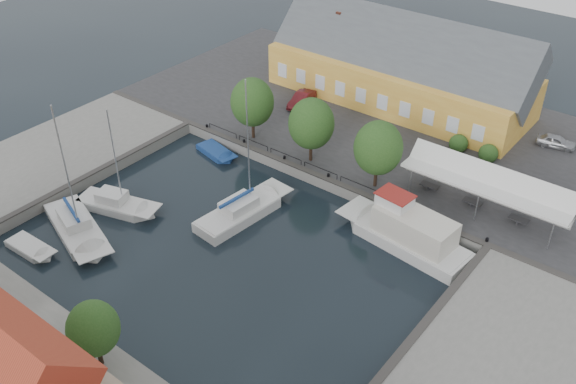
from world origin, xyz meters
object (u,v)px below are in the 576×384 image
object	(u,v)px
trawler	(407,235)
launch_sw	(31,250)
west_boat_c	(116,206)
west_boat_d	(77,230)
tent_canopy	(489,183)
center_sailboat	(242,213)
car_red	(302,99)
warehouse	(396,68)
car_silver	(556,142)
launch_nw	(216,153)

from	to	relation	value
trawler	launch_sw	bearing A→B (deg)	-140.76
west_boat_c	west_boat_d	bearing A→B (deg)	-88.90
tent_canopy	launch_sw	size ratio (longest dim) A/B	2.97
trawler	center_sailboat	bearing A→B (deg)	-158.35
car_red	trawler	bearing A→B (deg)	-42.94
west_boat_c	launch_sw	bearing A→B (deg)	-96.46
launch_sw	center_sailboat	bearing A→B (deg)	53.42
launch_sw	west_boat_d	bearing A→B (deg)	75.45
warehouse	west_boat_c	distance (m)	33.17
launch_sw	warehouse	bearing A→B (deg)	76.17
car_silver	center_sailboat	world-z (taller)	center_sailboat
launch_sw	car_red	bearing A→B (deg)	84.84
car_red	west_boat_d	size ratio (longest dim) A/B	0.34
west_boat_d	tent_canopy	bearing A→B (deg)	40.89
warehouse	car_red	distance (m)	10.74
west_boat_d	launch_sw	size ratio (longest dim) A/B	2.67
tent_canopy	launch_sw	bearing A→B (deg)	-135.70
tent_canopy	car_silver	world-z (taller)	tent_canopy
trawler	west_boat_c	distance (m)	24.70
center_sailboat	launch_nw	xyz separation A→B (m)	(-8.75, 6.09, -0.27)
west_boat_d	launch_nw	xyz separation A→B (m)	(0.45, 16.06, -0.18)
launch_nw	tent_canopy	bearing A→B (deg)	13.32
west_boat_d	launch_nw	distance (m)	16.07
car_red	launch_sw	world-z (taller)	car_red
warehouse	launch_nw	xyz separation A→B (m)	(-8.31, -19.75, -4.34)
car_silver	center_sailboat	distance (m)	31.26
west_boat_c	car_red	bearing A→B (deg)	85.27
center_sailboat	west_boat_d	xyz separation A→B (m)	(-9.20, -9.97, -0.09)
warehouse	tent_canopy	bearing A→B (deg)	-39.86
launch_sw	tent_canopy	bearing A→B (deg)	44.30
center_sailboat	warehouse	bearing A→B (deg)	90.96
warehouse	launch_nw	size ratio (longest dim) A/B	5.80
west_boat_c	west_boat_d	distance (m)	4.13
west_boat_c	launch_nw	bearing A→B (deg)	87.45
car_silver	west_boat_d	size ratio (longest dim) A/B	0.29
center_sailboat	west_boat_c	world-z (taller)	center_sailboat
west_boat_d	west_boat_c	bearing A→B (deg)	91.10
west_boat_c	warehouse	bearing A→B (deg)	74.41
warehouse	trawler	xyz separation A→B (m)	(13.29, -20.75, -3.41)
west_boat_c	launch_nw	size ratio (longest dim) A/B	2.09
car_red	west_boat_c	world-z (taller)	west_boat_c
warehouse	tent_canopy	size ratio (longest dim) A/B	2.04
west_boat_d	trawler	bearing A→B (deg)	34.35
trawler	launch_sw	xyz separation A→B (m)	(-23.02, -18.80, -0.93)
west_boat_c	tent_canopy	bearing A→B (deg)	35.04
car_red	trawler	xyz separation A→B (m)	(20.15, -12.94, -0.69)
car_silver	trawler	bearing A→B (deg)	156.92
car_silver	launch_nw	distance (m)	32.85
car_red	trawler	size ratio (longest dim) A/B	0.37
trawler	car_red	bearing A→B (deg)	147.29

